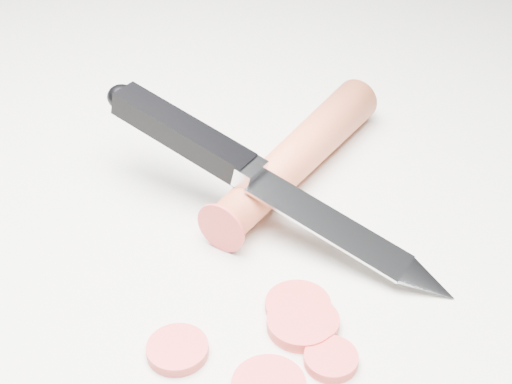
# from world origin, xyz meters

# --- Properties ---
(ground) EXTENTS (2.40, 2.40, 0.00)m
(ground) POSITION_xyz_m (0.00, 0.00, 0.00)
(ground) COLOR silver
(ground) RESTS_ON ground
(carrot) EXTENTS (0.10, 0.19, 0.03)m
(carrot) POSITION_xyz_m (-0.02, 0.10, 0.02)
(carrot) COLOR #D1532F
(carrot) RESTS_ON ground
(carrot_slice_0) EXTENTS (0.04, 0.04, 0.01)m
(carrot_slice_0) POSITION_xyz_m (0.00, -0.04, 0.00)
(carrot_slice_0) COLOR red
(carrot_slice_0) RESTS_ON ground
(carrot_slice_1) EXTENTS (0.04, 0.04, 0.01)m
(carrot_slice_1) POSITION_xyz_m (-0.00, -0.03, 0.00)
(carrot_slice_1) COLOR red
(carrot_slice_1) RESTS_ON ground
(carrot_slice_3) EXTENTS (0.03, 0.03, 0.01)m
(carrot_slice_3) POSITION_xyz_m (0.02, -0.07, 0.00)
(carrot_slice_3) COLOR red
(carrot_slice_3) RESTS_ON ground
(carrot_slice_5) EXTENTS (0.03, 0.03, 0.01)m
(carrot_slice_5) POSITION_xyz_m (-0.06, -0.08, 0.00)
(carrot_slice_5) COLOR red
(carrot_slice_5) RESTS_ON ground
(carrot_slice_6) EXTENTS (0.03, 0.03, 0.01)m
(carrot_slice_6) POSITION_xyz_m (0.01, -0.04, 0.00)
(carrot_slice_6) COLOR red
(carrot_slice_6) RESTS_ON ground
(kitchen_knife) EXTENTS (0.25, 0.12, 0.07)m
(kitchen_knife) POSITION_xyz_m (-0.03, 0.04, 0.04)
(kitchen_knife) COLOR silver
(kitchen_knife) RESTS_ON ground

